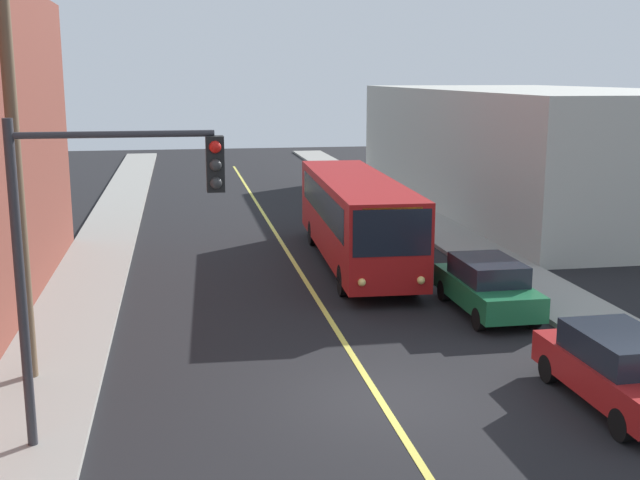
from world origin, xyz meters
TOP-DOWN VIEW (x-y plane):
  - ground_plane at (0.00, 0.00)m, footprint 120.00×120.00m
  - sidewalk_left at (-7.25, 10.00)m, footprint 2.50×90.00m
  - sidewalk_right at (7.25, 10.00)m, footprint 2.50×90.00m
  - lane_stripe_center at (0.00, 15.00)m, footprint 0.16×60.00m
  - building_right_warehouse at (14.50, 23.73)m, footprint 12.00×26.95m
  - city_bus at (2.20, 12.38)m, footprint 3.03×12.23m
  - parked_car_red at (4.85, -1.15)m, footprint 1.87×4.42m
  - parked_car_green at (4.64, 5.64)m, footprint 1.83×4.40m
  - utility_pole_near at (-7.56, 2.40)m, footprint 2.40×0.28m
  - traffic_signal_left_corner at (-5.41, -1.17)m, footprint 3.75×0.48m

SIDE VIEW (x-z plane):
  - ground_plane at x=0.00m, z-range 0.00..0.00m
  - lane_stripe_center at x=0.00m, z-range 0.00..0.01m
  - sidewalk_left at x=-7.25m, z-range 0.00..0.15m
  - sidewalk_right at x=7.25m, z-range 0.00..0.15m
  - parked_car_red at x=4.85m, z-range 0.03..1.65m
  - parked_car_green at x=4.64m, z-range 0.03..1.65m
  - city_bus at x=2.20m, z-range 0.22..3.42m
  - building_right_warehouse at x=14.50m, z-range 0.00..6.15m
  - traffic_signal_left_corner at x=-5.41m, z-range 1.30..7.30m
  - utility_pole_near at x=-7.56m, z-range 0.66..10.95m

